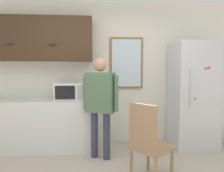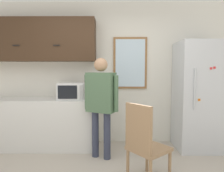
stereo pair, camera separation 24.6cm
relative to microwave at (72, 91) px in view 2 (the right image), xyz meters
name	(u,v)px [view 2 (the right image)]	position (x,y,z in m)	size (l,w,h in m)	color
back_wall	(105,73)	(0.58, 0.34, 0.31)	(6.00, 0.06, 2.70)	silver
counter	(40,123)	(-0.61, 0.01, -0.59)	(2.03, 0.60, 0.89)	silver
upper_cabinets	(40,40)	(-0.61, 0.14, 0.92)	(2.03, 0.36, 0.77)	#3D2819
microwave	(72,91)	(0.00, 0.00, 0.00)	(0.47, 0.42, 0.29)	white
person	(101,98)	(0.54, -0.43, -0.07)	(0.54, 0.38, 1.60)	#33384C
refrigerator	(198,96)	(2.24, -0.03, -0.08)	(0.75, 0.69, 1.90)	silver
chair	(144,142)	(1.11, -1.19, -0.50)	(0.60, 0.60, 1.01)	#997551
window	(130,63)	(1.06, 0.30, 0.51)	(0.64, 0.05, 0.98)	olive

